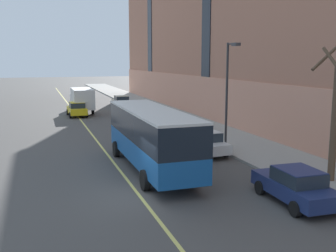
{
  "coord_description": "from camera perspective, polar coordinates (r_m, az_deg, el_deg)",
  "views": [
    {
      "loc": [
        -4.85,
        -16.7,
        6.14
      ],
      "look_at": [
        3.35,
        7.6,
        1.8
      ],
      "focal_mm": 42.0,
      "sensor_mm": 36.0,
      "label": 1
    }
  ],
  "objects": [
    {
      "name": "ground_plane",
      "position": [
        18.44,
        -2.34,
        -9.85
      ],
      "size": [
        260.0,
        260.0,
        0.0
      ],
      "primitive_type": "plane",
      "color": "#4C4947"
    },
    {
      "name": "sidewalk",
      "position": [
        25.01,
        16.64,
        -4.84
      ],
      "size": [
        5.06,
        160.0,
        0.15
      ],
      "primitive_type": "cube",
      "color": "#9E9B93",
      "rests_on": "ground"
    },
    {
      "name": "city_bus",
      "position": [
        21.81,
        -2.48,
        -1.31
      ],
      "size": [
        2.81,
        10.8,
        3.45
      ],
      "color": "#19569E",
      "rests_on": "ground"
    },
    {
      "name": "parked_car_white_0",
      "position": [
        25.94,
        5.25,
        -2.35
      ],
      "size": [
        2.11,
        4.51,
        1.56
      ],
      "color": "silver",
      "rests_on": "ground"
    },
    {
      "name": "parked_car_champagne_1",
      "position": [
        51.2,
        -6.8,
        3.53
      ],
      "size": [
        2.04,
        4.3,
        1.56
      ],
      "color": "#BCAD89",
      "rests_on": "ground"
    },
    {
      "name": "parked_car_navy_2",
      "position": [
        17.96,
        18.02,
        -8.23
      ],
      "size": [
        2.1,
        4.47,
        1.56
      ],
      "color": "navy",
      "rests_on": "ground"
    },
    {
      "name": "parked_car_navy_3",
      "position": [
        38.07,
        -2.38,
        1.51
      ],
      "size": [
        1.93,
        4.63,
        1.56
      ],
      "color": "navy",
      "rests_on": "ground"
    },
    {
      "name": "parked_car_darkgray_5",
      "position": [
        44.5,
        -4.85,
        2.65
      ],
      "size": [
        2.06,
        4.44,
        1.56
      ],
      "color": "#4C4C51",
      "rests_on": "ground"
    },
    {
      "name": "box_truck",
      "position": [
        46.83,
        -12.42,
        3.89
      ],
      "size": [
        2.4,
        7.52,
        2.87
      ],
      "color": "silver",
      "rests_on": "ground"
    },
    {
      "name": "taxi_cab",
      "position": [
        44.28,
        -13.08,
        2.4
      ],
      "size": [
        2.01,
        4.36,
        1.56
      ],
      "color": "yellow",
      "rests_on": "ground"
    },
    {
      "name": "street_tree_mid_block",
      "position": [
        20.89,
        23.14,
        2.03
      ],
      "size": [
        1.91,
        1.97,
        6.79
      ],
      "color": "brown",
      "rests_on": "sidewalk"
    },
    {
      "name": "street_lamp",
      "position": [
        26.67,
        8.78,
        5.94
      ],
      "size": [
        0.36,
        1.48,
        7.1
      ],
      "color": "#2D2D30",
      "rests_on": "sidewalk"
    },
    {
      "name": "lane_centerline",
      "position": [
        21.06,
        -6.25,
        -7.39
      ],
      "size": [
        0.16,
        140.0,
        0.01
      ],
      "primitive_type": "cube",
      "color": "#E0D66B",
      "rests_on": "ground"
    }
  ]
}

